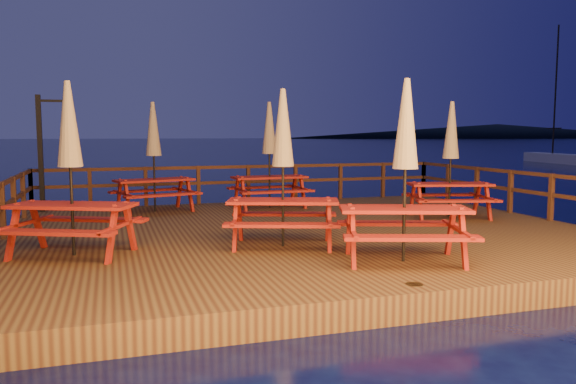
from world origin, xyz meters
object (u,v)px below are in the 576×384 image
Objects in this scene: picnic_table_2 at (269,153)px; picnic_table_1 at (70,166)px; lamp_post at (47,142)px; sailboat at (557,158)px; picnic_table_0 at (283,165)px.

picnic_table_1 is at bearing -137.22° from picnic_table_2.
lamp_post is at bearing 167.22° from picnic_table_2.
sailboat is 4.04× the size of picnic_table_0.
picnic_table_2 is at bearing -10.24° from lamp_post.
lamp_post is 1.07× the size of picnic_table_0.
sailboat is 37.83m from picnic_table_2.
picnic_table_2 is (1.20, 5.14, 0.03)m from picnic_table_0.
picnic_table_0 is 0.98× the size of picnic_table_2.
picnic_table_0 is 3.56m from picnic_table_1.
lamp_post is at bearing 145.25° from picnic_table_0.
picnic_table_0 is at bearing -105.72° from picnic_table_2.
lamp_post is 5.76m from picnic_table_2.
sailboat is at bearing 61.75° from picnic_table_1.
picnic_table_1 is at bearing -81.10° from lamp_post.
picnic_table_2 reaches higher than picnic_table_0.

